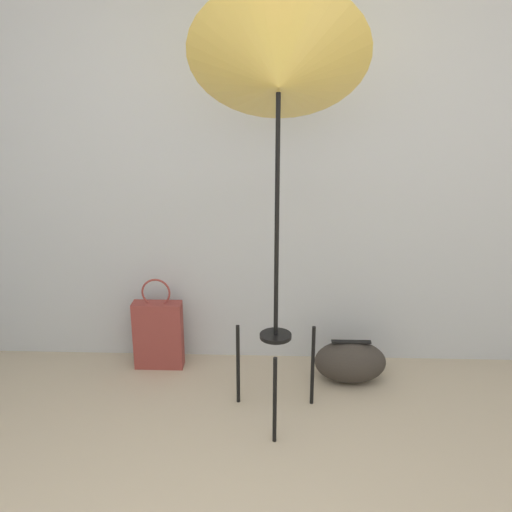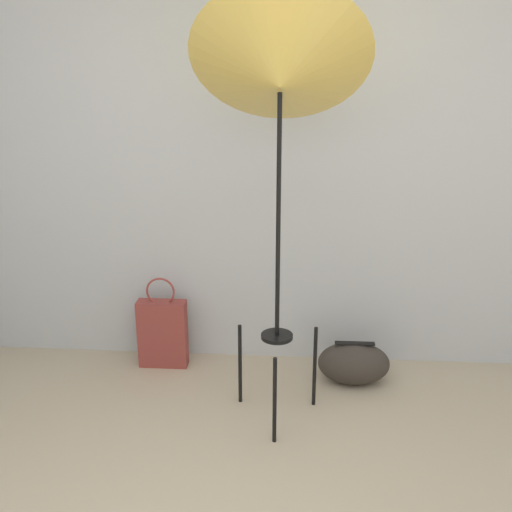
# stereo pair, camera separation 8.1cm
# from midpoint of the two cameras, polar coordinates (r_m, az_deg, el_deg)

# --- Properties ---
(wall_back) EXTENTS (8.00, 0.05, 2.60)m
(wall_back) POSITION_cam_midpoint_polar(r_m,az_deg,el_deg) (3.47, 1.14, 10.09)
(wall_back) COLOR #B7BCC1
(wall_back) RESTS_ON ground_plane
(photo_umbrella) EXTENTS (0.83, 0.71, 2.10)m
(photo_umbrella) POSITION_cam_midpoint_polar(r_m,az_deg,el_deg) (2.75, 3.20, 16.78)
(photo_umbrella) COLOR black
(photo_umbrella) RESTS_ON ground_plane
(tote_bag) EXTENTS (0.29, 0.10, 0.57)m
(tote_bag) POSITION_cam_midpoint_polar(r_m,az_deg,el_deg) (3.69, -8.26, -7.23)
(tote_bag) COLOR brown
(tote_bag) RESTS_ON ground_plane
(duffel_bag) EXTENTS (0.41, 0.25, 0.26)m
(duffel_bag) POSITION_cam_midpoint_polar(r_m,az_deg,el_deg) (3.56, 9.94, -10.03)
(duffel_bag) COLOR #332D28
(duffel_bag) RESTS_ON ground_plane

